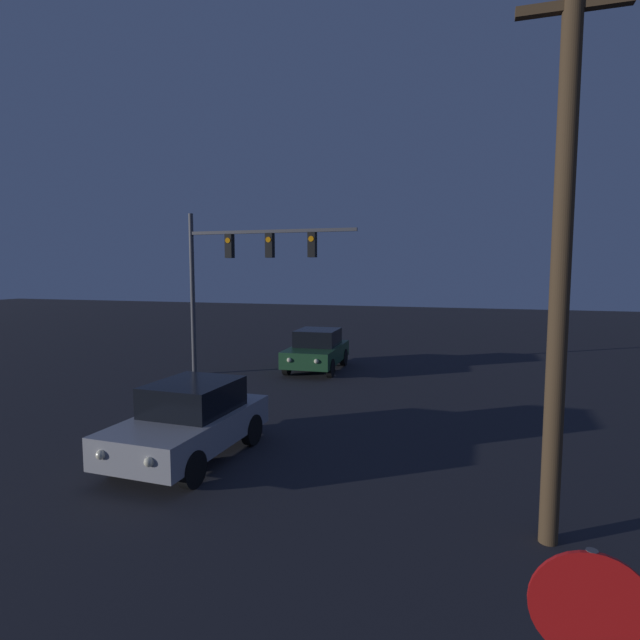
{
  "coord_description": "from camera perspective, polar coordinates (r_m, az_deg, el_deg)",
  "views": [
    {
      "loc": [
        4.09,
        3.0,
        4.12
      ],
      "look_at": [
        0.0,
        16.25,
        2.74
      ],
      "focal_mm": 28.0,
      "sensor_mm": 36.0,
      "label": 1
    }
  ],
  "objects": [
    {
      "name": "car_near",
      "position": [
        11.48,
        -14.61,
        -11.03
      ],
      "size": [
        2.08,
        4.18,
        1.68
      ],
      "rotation": [
        0.0,
        0.0,
        3.11
      ],
      "color": "#99999E",
      "rests_on": "ground_plane"
    },
    {
      "name": "car_far",
      "position": [
        20.67,
        -0.35,
        -3.41
      ],
      "size": [
        2.13,
        4.2,
        1.68
      ],
      "rotation": [
        0.0,
        0.0,
        3.19
      ],
      "color": "#1E4728",
      "rests_on": "ground_plane"
    },
    {
      "name": "traffic_signal_mast",
      "position": [
        19.23,
        -9.36,
        6.4
      ],
      "size": [
        6.69,
        0.3,
        6.31
      ],
      "color": "#4C4C51",
      "rests_on": "ground_plane"
    },
    {
      "name": "utility_pole",
      "position": [
        8.01,
        25.9,
        7.39
      ],
      "size": [
        1.49,
        0.28,
        8.58
      ],
      "color": "#4C3823",
      "rests_on": "ground_plane"
    }
  ]
}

